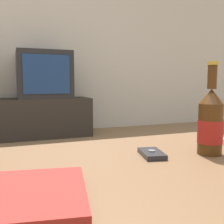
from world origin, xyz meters
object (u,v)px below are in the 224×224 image
object	(u,v)px
tv_stand	(45,117)
television	(44,75)
table_book	(36,196)
cell_phone	(152,154)
beer_bottle	(210,122)

from	to	relation	value
tv_stand	television	xyz separation A→B (m)	(0.00, -0.00, 0.51)
tv_stand	table_book	size ratio (longest dim) A/B	4.33
cell_phone	table_book	world-z (taller)	table_book
television	cell_phone	xyz separation A→B (m)	(-0.01, -2.61, -0.30)
tv_stand	table_book	xyz separation A→B (m)	(-0.34, -2.80, 0.22)
tv_stand	cell_phone	distance (m)	2.62
television	table_book	distance (m)	2.83
table_book	tv_stand	bearing A→B (deg)	93.55
beer_bottle	cell_phone	xyz separation A→B (m)	(-0.17, 0.04, -0.09)
beer_bottle	cell_phone	world-z (taller)	beer_bottle
television	table_book	size ratio (longest dim) A/B	2.53
tv_stand	beer_bottle	distance (m)	2.68
tv_stand	table_book	world-z (taller)	tv_stand
television	cell_phone	size ratio (longest dim) A/B	5.64
tv_stand	table_book	bearing A→B (deg)	-96.99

